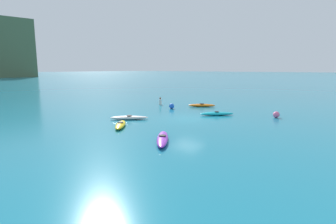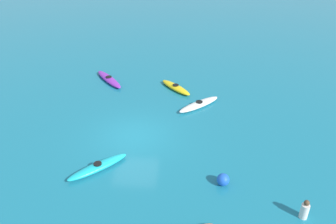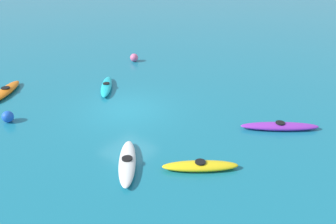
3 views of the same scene
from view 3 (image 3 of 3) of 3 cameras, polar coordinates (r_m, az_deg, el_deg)
ground_plane at (r=18.95m, az=-6.44°, el=0.35°), size 600.00×600.00×0.00m
kayak_white at (r=14.49m, az=-6.33°, el=-7.78°), size 2.66×2.81×0.37m
kayak_yellow at (r=14.26m, az=5.02°, el=-8.34°), size 2.64×2.41×0.37m
kayak_purple at (r=17.68m, az=16.94°, el=-2.13°), size 3.23×2.72×0.37m
kayak_cyan at (r=21.57m, az=-9.53°, el=3.95°), size 2.52×2.66×0.37m
kayak_orange at (r=22.59m, az=-23.83°, el=3.02°), size 2.34×2.88×0.37m
buoy_pink at (r=26.03m, az=-5.28°, el=8.40°), size 0.56×0.56×0.56m
buoy_blue at (r=19.12m, az=-23.61°, el=-0.67°), size 0.56×0.56×0.56m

